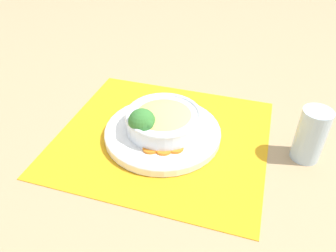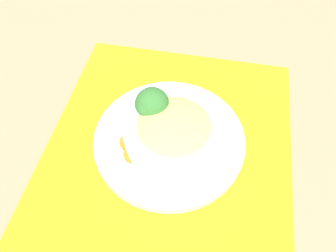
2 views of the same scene
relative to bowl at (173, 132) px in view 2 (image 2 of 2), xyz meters
name	(u,v)px [view 2 (image 2 of 2)]	position (x,y,z in m)	size (l,w,h in m)	color
ground_plane	(169,144)	(0.00, 0.01, -0.05)	(4.00, 4.00, 0.00)	tan
placemat	(169,143)	(0.00, 0.01, -0.05)	(0.52, 0.48, 0.00)	orange
plate	(169,139)	(0.00, 0.01, -0.03)	(0.28, 0.28, 0.02)	white
bowl	(173,132)	(0.00, 0.00, 0.00)	(0.18, 0.18, 0.05)	silver
broccoli_floret	(152,104)	(0.04, 0.05, 0.02)	(0.06, 0.06, 0.08)	#84AD5B
carrot_slice_near	(131,130)	(0.00, 0.08, -0.02)	(0.04, 0.04, 0.01)	orange
carrot_slice_middle	(130,142)	(-0.02, 0.07, -0.02)	(0.04, 0.04, 0.01)	orange
carrot_slice_far	(134,154)	(-0.05, 0.06, -0.02)	(0.04, 0.04, 0.01)	orange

